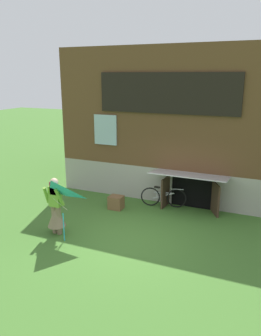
{
  "coord_description": "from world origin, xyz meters",
  "views": [
    {
      "loc": [
        3.35,
        -7.78,
        4.44
      ],
      "look_at": [
        -0.44,
        0.98,
        1.76
      ],
      "focal_mm": 35.55,
      "sensor_mm": 36.0,
      "label": 1
    }
  ],
  "objects": [
    {
      "name": "ground_plane",
      "position": [
        0.0,
        0.0,
        0.0
      ],
      "size": [
        60.0,
        60.0,
        0.0
      ],
      "primitive_type": "plane",
      "color": "#3D6B28"
    },
    {
      "name": "wooden_crate",
      "position": [
        -1.34,
        1.8,
        0.23
      ],
      "size": [
        0.47,
        0.4,
        0.45
      ],
      "primitive_type": "cube",
      "color": "brown",
      "rests_on": "ground_plane"
    },
    {
      "name": "kite",
      "position": [
        -1.78,
        -1.11,
        1.38
      ],
      "size": [
        1.02,
        1.0,
        1.71
      ],
      "color": "#2DB2CC",
      "rests_on": "ground_plane"
    },
    {
      "name": "person",
      "position": [
        -2.1,
        -0.55,
        0.71
      ],
      "size": [
        0.61,
        0.53,
        1.68
      ],
      "rotation": [
        0.0,
        0.0,
        -0.11
      ],
      "color": "#7F6B51",
      "rests_on": "ground_plane"
    },
    {
      "name": "log_house",
      "position": [
        0.0,
        5.28,
        2.71
      ],
      "size": [
        8.36,
        5.69,
        5.41
      ],
      "color": "#9E998E",
      "rests_on": "ground_plane"
    },
    {
      "name": "bicycle_silver",
      "position": [
        0.09,
        2.63,
        0.35
      ],
      "size": [
        1.55,
        0.4,
        0.72
      ],
      "rotation": [
        0.0,
        0.0,
        0.23
      ],
      "color": "black",
      "rests_on": "ground_plane"
    }
  ]
}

